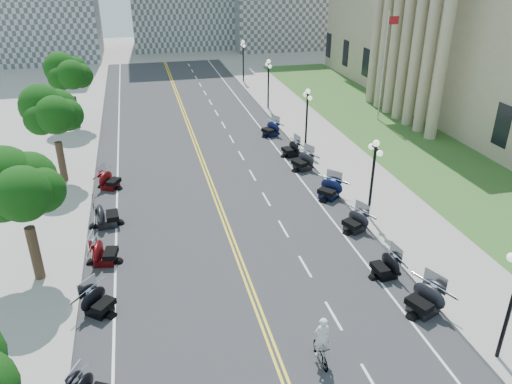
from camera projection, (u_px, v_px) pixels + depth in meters
ground at (245, 275)px, 25.27m from camera, size 160.00×160.00×0.00m
road at (214, 191)px, 34.01m from camera, size 16.00×90.00×0.01m
centerline_yellow_a at (212, 191)px, 33.98m from camera, size 0.12×90.00×0.00m
centerline_yellow_b at (215, 191)px, 34.03m from camera, size 0.12×90.00×0.00m
edge_line_north at (303, 182)px, 35.35m from camera, size 0.12×90.00×0.00m
edge_line_south at (117, 201)px, 32.66m from camera, size 0.12×90.00×0.00m
lane_dash_4 at (372, 383)px, 18.94m from camera, size 0.12×2.00×0.00m
lane_dash_5 at (333, 316)px, 22.44m from camera, size 0.12×2.00×0.00m
lane_dash_6 at (305, 266)px, 25.93m from camera, size 0.12×2.00×0.00m
lane_dash_7 at (283, 229)px, 29.43m from camera, size 0.12×2.00×0.00m
lane_dash_8 at (266, 199)px, 32.93m from camera, size 0.12×2.00×0.00m
lane_dash_9 at (253, 175)px, 36.43m from camera, size 0.12×2.00×0.00m
lane_dash_10 at (241, 155)px, 39.93m from camera, size 0.12×2.00×0.00m
lane_dash_11 at (232, 139)px, 43.42m from camera, size 0.12×2.00×0.00m
lane_dash_12 at (223, 125)px, 46.92m from camera, size 0.12×2.00×0.00m
lane_dash_13 at (216, 113)px, 50.42m from camera, size 0.12×2.00×0.00m
lane_dash_14 at (210, 102)px, 53.92m from camera, size 0.12×2.00×0.00m
lane_dash_15 at (205, 93)px, 57.42m from camera, size 0.12×2.00×0.00m
lane_dash_16 at (200, 85)px, 60.91m from camera, size 0.12×2.00×0.00m
lane_dash_17 at (196, 77)px, 64.41m from camera, size 0.12×2.00×0.00m
lane_dash_18 at (192, 71)px, 67.91m from camera, size 0.12×2.00×0.00m
lane_dash_19 at (189, 65)px, 71.41m from camera, size 0.12×2.00×0.00m
sidewalk_north at (357, 176)px, 36.19m from camera, size 5.00×90.00×0.15m
sidewalk_south at (51, 207)px, 31.77m from camera, size 5.00×90.00×0.15m
lawn at (392, 133)px, 44.67m from camera, size 9.00×60.00×0.10m
street_lamp_1 at (510, 307)px, 18.94m from camera, size 0.50×1.20×4.90m
street_lamp_2 at (372, 180)px, 29.44m from camera, size 0.50×1.20×4.90m
street_lamp_3 at (307, 120)px, 39.93m from camera, size 0.50×1.20×4.90m
street_lamp_4 at (268, 84)px, 50.43m from camera, size 0.50×1.20×4.90m
street_lamp_5 at (243, 61)px, 60.92m from camera, size 0.50×1.20×4.90m
flagpole at (383, 68)px, 46.11m from camera, size 1.10×0.20×10.00m
tree_2 at (22, 194)px, 22.83m from camera, size 4.80×4.80×9.20m
tree_3 at (54, 117)px, 33.33m from camera, size 4.80×4.80×9.20m
tree_4 at (70, 77)px, 43.82m from camera, size 4.80×4.80×9.20m
motorcycle_n_4 at (424, 299)px, 22.36m from camera, size 2.79×2.79×1.50m
motorcycle_n_5 at (386, 265)px, 24.89m from camera, size 2.08×2.08×1.34m
motorcycle_n_6 at (355, 221)px, 28.98m from camera, size 2.52×2.52×1.33m
motorcycle_n_7 at (329, 188)px, 32.80m from camera, size 2.87×2.87×1.43m
motorcycle_n_8 at (303, 160)px, 37.11m from camera, size 2.74×2.74×1.47m
motorcycle_n_9 at (291, 148)px, 39.60m from camera, size 2.26×2.26×1.35m
motorcycle_n_10 at (271, 128)px, 43.89m from camera, size 2.68×2.68×1.41m
motorcycle_s_5 at (98, 301)px, 22.35m from camera, size 2.68×2.68×1.33m
motorcycle_s_6 at (104, 251)px, 25.94m from camera, size 2.34×2.34×1.41m
motorcycle_s_7 at (106, 214)px, 29.48m from camera, size 2.36×2.36×1.53m
motorcycle_s_8 at (109, 179)px, 34.16m from camera, size 2.65×2.65×1.36m
bicycle at (321, 352)px, 19.74m from camera, size 0.46×1.59×0.95m
cyclist_rider at (323, 325)px, 19.13m from camera, size 0.67×0.44×1.84m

